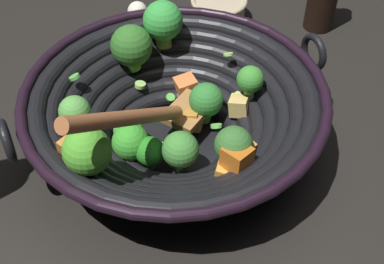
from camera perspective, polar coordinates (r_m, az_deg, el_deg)
ground_plane at (r=0.72m, az=-1.75°, el=-1.75°), size 4.00×4.00×0.00m
wok at (r=0.67m, az=-2.04°, el=2.39°), size 0.40×0.40×0.20m
prep_bowl at (r=0.96m, az=2.99°, el=13.51°), size 0.10×0.10×0.04m
garlic_bulb at (r=0.97m, az=-6.06°, el=13.16°), size 0.04×0.04×0.04m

